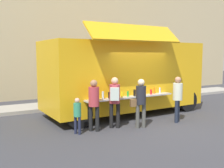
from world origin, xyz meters
TOP-DOWN VIEW (x-y plane):
  - ground_plane at (0.00, 0.00)m, footprint 60.00×60.00m
  - curb_strip at (-3.91, 4.52)m, footprint 28.00×1.60m
  - building_behind at (-2.91, 8.42)m, footprint 32.00×2.40m
  - food_truck_main at (0.10, 1.90)m, footprint 6.57×3.40m
  - trash_bin at (3.70, 4.22)m, footprint 0.60×0.60m
  - customer_front_ordering at (-0.62, -0.24)m, footprint 0.53×0.34m
  - customer_mid_with_backpack at (-1.37, 0.16)m, footprint 0.47×0.55m
  - customer_rear_waiting at (-2.11, 0.18)m, footprint 0.33×0.33m
  - customer_extra_browsing at (0.99, -0.25)m, footprint 0.33×0.33m
  - child_near_queue at (-2.69, 0.13)m, footprint 0.23×0.23m

SIDE VIEW (x-z plane):
  - ground_plane at x=0.00m, z-range 0.00..0.00m
  - curb_strip at x=-3.91m, z-range 0.00..0.15m
  - trash_bin at x=3.70m, z-range 0.00..0.85m
  - child_near_queue at x=-2.69m, z-range 0.11..1.23m
  - customer_front_ordering at x=-0.62m, z-range 0.15..1.78m
  - customer_rear_waiting at x=-2.11m, z-range 0.16..1.80m
  - customer_extra_browsing at x=0.99m, z-range 0.16..1.80m
  - customer_mid_with_backpack at x=-1.37m, z-range 0.19..1.87m
  - food_truck_main at x=0.10m, z-range -0.15..3.33m
  - building_behind at x=-2.91m, z-range 0.00..7.61m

